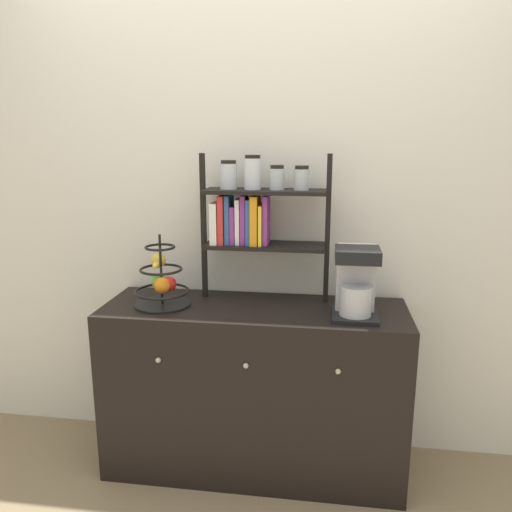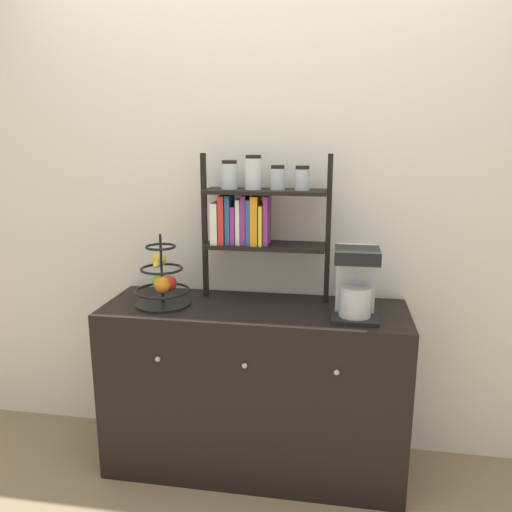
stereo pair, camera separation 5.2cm
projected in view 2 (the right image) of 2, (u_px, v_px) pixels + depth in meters
The scene contains 6 objects.
ground_plane at pixel (246, 495), 2.31m from camera, with size 12.00×12.00×0.00m, color #847051.
wall_back at pixel (263, 202), 2.52m from camera, with size 7.00×0.05×2.60m, color silver.
sideboard at pixel (254, 388), 2.45m from camera, with size 1.43×0.49×0.84m.
coffee_maker at pixel (356, 283), 2.19m from camera, with size 0.20×0.22×0.32m.
fruit_stand at pixel (162, 281), 2.37m from camera, with size 0.26×0.26×0.34m.
shelf_hutch at pixel (252, 212), 2.39m from camera, with size 0.63×0.20×0.71m.
Camera 2 is at (0.38, -1.97, 1.60)m, focal length 35.00 mm.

